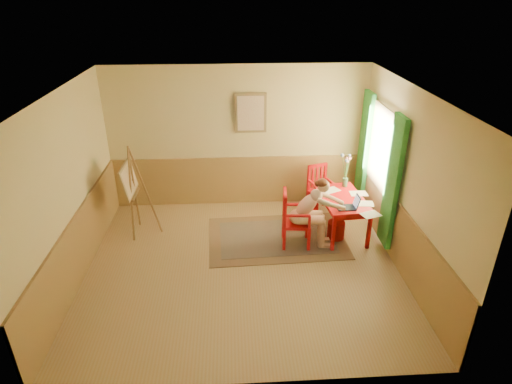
{
  "coord_description": "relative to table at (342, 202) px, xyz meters",
  "views": [
    {
      "loc": [
        -0.13,
        -5.63,
        4.08
      ],
      "look_at": [
        0.25,
        0.55,
        1.05
      ],
      "focal_mm": 29.77,
      "sensor_mm": 36.0,
      "label": 1
    }
  ],
  "objects": [
    {
      "name": "easel",
      "position": [
        -3.68,
        0.24,
        0.36
      ],
      "size": [
        0.56,
        0.74,
        1.68
      ],
      "color": "olive",
      "rests_on": "room"
    },
    {
      "name": "chair_left",
      "position": [
        -0.91,
        -0.33,
        -0.12
      ],
      "size": [
        0.5,
        0.49,
        1.01
      ],
      "color": "red",
      "rests_on": "room"
    },
    {
      "name": "room",
      "position": [
        -1.8,
        -0.91,
        0.77
      ],
      "size": [
        5.04,
        4.54,
        2.84
      ],
      "color": "tan",
      "rests_on": "ground"
    },
    {
      "name": "chair_back",
      "position": [
        -0.21,
        0.9,
        -0.16
      ],
      "size": [
        0.52,
        0.54,
        0.94
      ],
      "color": "red",
      "rests_on": "room"
    },
    {
      "name": "papers",
      "position": [
        0.2,
        -0.12,
        0.09
      ],
      "size": [
        0.81,
        1.26,
        0.0
      ],
      "color": "white",
      "rests_on": "table"
    },
    {
      "name": "wastebasket",
      "position": [
        -0.11,
        -0.17,
        -0.47
      ],
      "size": [
        0.34,
        0.34,
        0.32
      ],
      "primitive_type": "cylinder",
      "rotation": [
        0.0,
        0.0,
        -0.16
      ],
      "color": "#A50F0D",
      "rests_on": "room"
    },
    {
      "name": "laptop",
      "position": [
        0.02,
        -0.39,
        0.13
      ],
      "size": [
        0.37,
        0.23,
        0.22
      ],
      "color": "#1E2338",
      "rests_on": "table"
    },
    {
      "name": "wall_portrait",
      "position": [
        -1.55,
        1.29,
        1.27
      ],
      "size": [
        0.6,
        0.05,
        0.76
      ],
      "color": "olive",
      "rests_on": "room"
    },
    {
      "name": "rug",
      "position": [
        -1.16,
        -0.11,
        -0.62
      ],
      "size": [
        2.46,
        1.69,
        0.02
      ],
      "color": "#8C7251",
      "rests_on": "room"
    },
    {
      "name": "vase",
      "position": [
        0.15,
        0.47,
        0.37
      ],
      "size": [
        0.21,
        0.31,
        0.62
      ],
      "color": "#3F724C",
      "rests_on": "table"
    },
    {
      "name": "wainscot",
      "position": [
        -1.8,
        -0.11,
        -0.13
      ],
      "size": [
        5.0,
        4.5,
        1.0
      ],
      "color": "#A37E48",
      "rests_on": "room"
    },
    {
      "name": "table",
      "position": [
        0.0,
        0.0,
        0.0
      ],
      "size": [
        0.82,
        1.26,
        0.72
      ],
      "color": "red",
      "rests_on": "room"
    },
    {
      "name": "figure",
      "position": [
        -0.61,
        -0.37,
        0.07
      ],
      "size": [
        0.95,
        0.44,
        1.26
      ],
      "color": "beige",
      "rests_on": "room"
    },
    {
      "name": "window",
      "position": [
        0.62,
        0.19,
        0.71
      ],
      "size": [
        0.12,
        2.01,
        2.2
      ],
      "color": "white",
      "rests_on": "room"
    }
  ]
}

